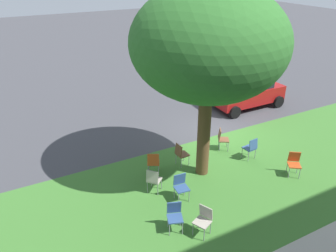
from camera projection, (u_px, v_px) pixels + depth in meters
ground at (216, 133)px, 14.70m from camera, size 80.00×80.00×0.00m
grass_verge at (267, 169)px, 12.17m from camera, size 48.00×6.00×0.01m
street_tree at (209, 44)px, 9.94m from camera, size 4.81×4.81×6.40m
chair_0 at (222, 138)px, 13.21m from camera, size 0.57×0.57×0.88m
chair_1 at (181, 153)px, 12.17m from camera, size 0.44×0.44×0.88m
chair_2 at (181, 185)px, 10.44m from camera, size 0.46×0.46×0.88m
chair_3 at (294, 162)px, 11.63m from camera, size 0.58×0.58×0.88m
chair_4 at (153, 162)px, 11.65m from camera, size 0.56×0.56×0.88m
chair_5 at (175, 214)px, 9.24m from camera, size 0.53×0.54×0.88m
chair_6 at (251, 147)px, 12.56m from camera, size 0.46×0.46×0.88m
chair_7 at (204, 219)px, 9.09m from camera, size 0.56×0.55×0.88m
chair_8 at (154, 179)px, 10.73m from camera, size 0.59×0.59×0.88m
parked_car at (248, 91)px, 16.99m from camera, size 3.70×1.92×1.65m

